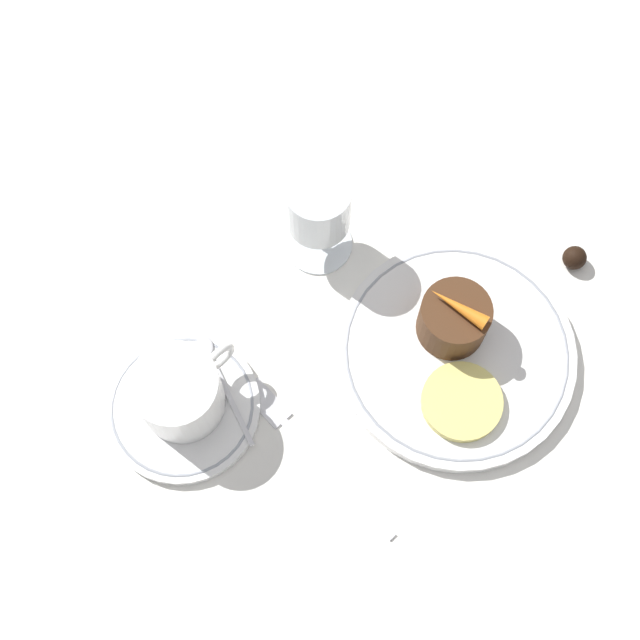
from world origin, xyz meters
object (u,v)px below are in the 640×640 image
at_px(dinner_plate, 456,353).
at_px(dessert_cake, 456,317).
at_px(fork, 303,441).
at_px(wine_glass, 319,210).
at_px(coffee_cup, 179,392).

relative_size(dinner_plate, dessert_cake, 3.46).
xyz_separation_m(dinner_plate, fork, (-0.17, 0.04, -0.01)).
height_order(wine_glass, fork, wine_glass).
relative_size(fork, dessert_cake, 2.95).
bearing_deg(dinner_plate, fork, 167.34).
bearing_deg(dinner_plate, coffee_cup, 148.24).
bearing_deg(fork, coffee_cup, 119.69).
bearing_deg(coffee_cup, dessert_cake, -26.22).
bearing_deg(coffee_cup, wine_glass, 10.69).
bearing_deg(wine_glass, dessert_cake, -78.69).
xyz_separation_m(coffee_cup, dessert_cake, (0.24, -0.12, -0.01)).
distance_m(coffee_cup, dessert_cake, 0.27).
height_order(coffee_cup, wine_glass, wine_glass).
bearing_deg(fork, wine_glass, 43.19).
xyz_separation_m(dinner_plate, coffee_cup, (-0.23, 0.14, 0.04)).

